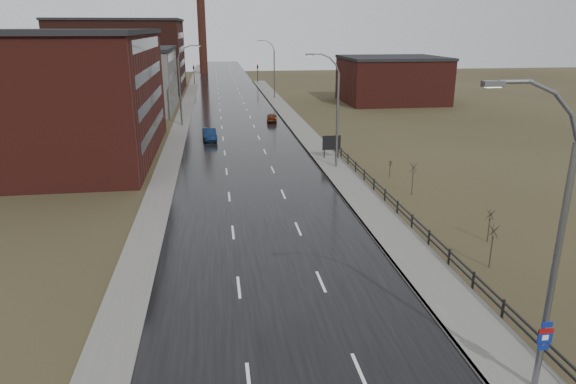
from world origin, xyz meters
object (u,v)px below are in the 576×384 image
object	(u,v)px
billboard	(331,143)
car_near	(210,135)
streetlight_main	(550,250)
car_far	(272,118)

from	to	relation	value
billboard	car_near	distance (m)	17.48
streetlight_main	car_far	size ratio (longest dim) A/B	3.20
car_near	streetlight_main	bearing A→B (deg)	-80.20
billboard	car_near	world-z (taller)	billboard
streetlight_main	car_near	bearing A→B (deg)	104.21
car_far	car_near	bearing A→B (deg)	59.54
billboard	car_near	bearing A→B (deg)	138.54
car_far	billboard	bearing A→B (deg)	105.50
streetlight_main	billboard	distance (m)	37.89
streetlight_main	car_far	distance (m)	61.86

